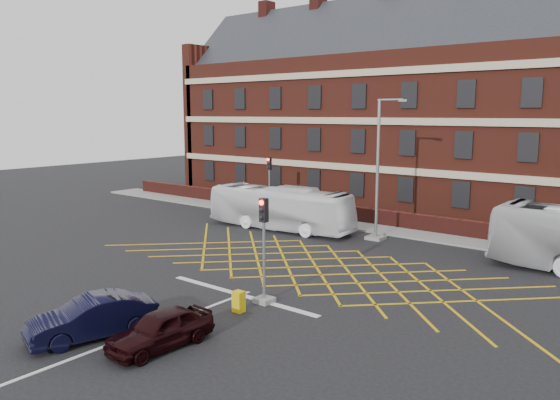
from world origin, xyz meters
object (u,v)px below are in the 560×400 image
Objects in this scene: bus_left at (280,208)px; traffic_light_far at (269,190)px; car_navy at (92,317)px; street_lamp at (378,193)px; car_maroon at (161,329)px; traffic_light_near at (264,260)px; direction_signs at (243,192)px; utility_cabinet at (239,302)px.

traffic_light_far is (-4.24, 4.00, 0.34)m from bus_left.
bus_left reaches higher than car_navy.
traffic_light_far reaches higher than bus_left.
bus_left is 1.22× the size of street_lamp.
street_lamp reaches higher than bus_left.
car_maroon is 0.86× the size of traffic_light_near.
bus_left is 2.77× the size of car_maroon.
traffic_light_near is at bearing -50.74° from traffic_light_far.
direction_signs is (-2.76, 0.07, -0.39)m from traffic_light_far.
utility_cabinet is (-0.09, -1.41, -1.35)m from traffic_light_near.
traffic_light_near is at bearing -81.60° from street_lamp.
car_maroon is 25.91m from direction_signs.
bus_left is 15.21m from utility_cabinet.
traffic_light_near reaches higher than bus_left.
car_navy is at bearing -164.86° from bus_left.
utility_cabinet is at bearing 96.47° from car_maroon.
car_maroon is 1.68× the size of direction_signs.
bus_left is 2.39× the size of traffic_light_near.
car_navy is 5.23× the size of utility_cabinet.
traffic_light_near is (8.31, -11.35, 0.34)m from bus_left.
street_lamp is at bearing 97.23° from utility_cabinet.
traffic_light_far is at bearing 130.96° from car_navy.
car_navy is 6.79m from traffic_light_near.
utility_cabinet is at bearing -53.37° from traffic_light_far.
car_maroon is at bearing -86.74° from utility_cabinet.
car_navy is 5.39m from utility_cabinet.
traffic_light_far is at bearing 166.21° from street_lamp.
bus_left is 4.64× the size of direction_signs.
direction_signs is at bearing 56.27° from bus_left.
bus_left is 18.65m from car_navy.
utility_cabinet is at bearing -93.53° from traffic_light_near.
bus_left is at bearing 124.41° from car_navy.
car_navy is 23.96m from traffic_light_far.
street_lamp reaches higher than direction_signs.
bus_left is at bearing -167.88° from street_lamp.
traffic_light_near is 19.83m from traffic_light_far.
utility_cabinet is at bearing 81.11° from car_navy.
car_navy is at bearing -110.25° from traffic_light_near.
direction_signs is at bearing 168.69° from street_lamp.
traffic_light_near is at bearing -45.21° from direction_signs.
traffic_light_near reaches higher than car_maroon.
traffic_light_far is at bearing 43.09° from bus_left.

